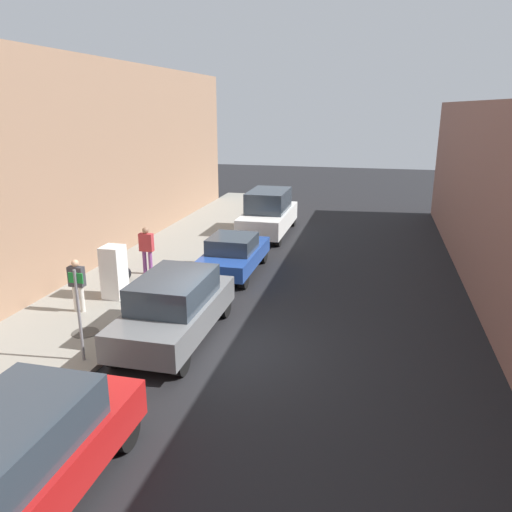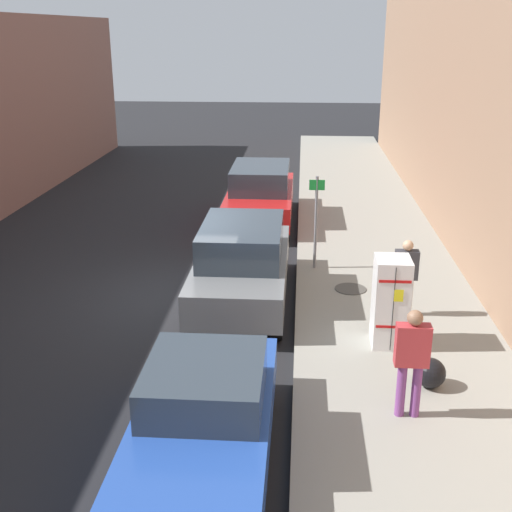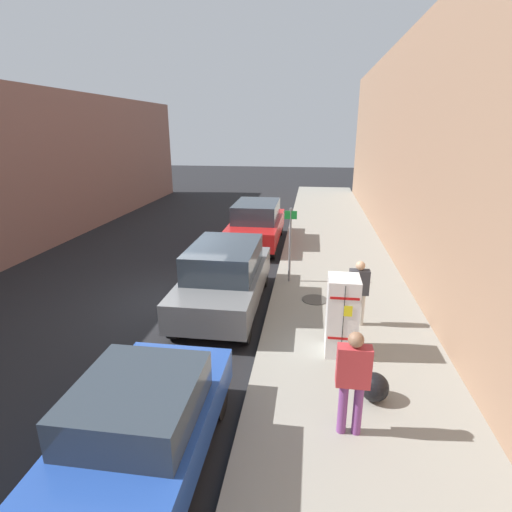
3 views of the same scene
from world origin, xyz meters
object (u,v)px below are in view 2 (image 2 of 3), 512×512
pedestrian_standing_near (406,273)px  parked_suv_gray (242,262)px  discarded_refrigerator (391,302)px  parked_hatchback_blue (204,417)px  pedestrian_walking_far (412,356)px  street_sign_post (316,217)px  parked_suv_red (260,193)px  trash_bag (430,373)px

pedestrian_standing_near → parked_suv_gray: size_ratio=0.34×
discarded_refrigerator → parked_hatchback_blue: discarded_refrigerator is taller
discarded_refrigerator → parked_suv_gray: 3.52m
pedestrian_walking_far → discarded_refrigerator: bearing=-143.6°
street_sign_post → parked_suv_red: size_ratio=0.48×
parked_hatchback_blue → trash_bag: bearing=-149.1°
parked_suv_gray → parked_hatchback_blue: parked_suv_gray is taller
discarded_refrigerator → parked_hatchback_blue: size_ratio=0.40×
street_sign_post → pedestrian_walking_far: bearing=101.7°
discarded_refrigerator → parked_hatchback_blue: 4.52m
discarded_refrigerator → pedestrian_standing_near: size_ratio=1.05×
discarded_refrigerator → parked_suv_red: discarded_refrigerator is taller
pedestrian_standing_near → parked_suv_red: parked_suv_red is taller
discarded_refrigerator → trash_bag: (-0.49, 1.48, -0.58)m
trash_bag → pedestrian_walking_far: bearing=60.1°
discarded_refrigerator → parked_hatchback_blue: (2.87, 3.49, -0.22)m
parked_suv_red → trash_bag: bearing=109.2°
pedestrian_standing_near → parked_hatchback_blue: size_ratio=0.38×
pedestrian_standing_near → pedestrian_walking_far: bearing=-150.8°
parked_suv_red → parked_suv_gray: size_ratio=1.03×
parked_suv_gray → parked_hatchback_blue: 5.54m
street_sign_post → parked_suv_red: (1.58, -4.24, -0.51)m
trash_bag → pedestrian_standing_near: pedestrian_standing_near is taller
parked_suv_gray → parked_hatchback_blue: bearing=90.0°
discarded_refrigerator → pedestrian_walking_far: bearing=90.0°
pedestrian_walking_far → parked_hatchback_blue: bearing=-31.5°
trash_bag → pedestrian_walking_far: 1.23m
discarded_refrigerator → pedestrian_walking_far: 2.33m
discarded_refrigerator → parked_suv_gray: (2.87, -2.04, -0.07)m
trash_bag → parked_suv_red: (3.35, -9.60, 0.52)m
trash_bag → parked_hatchback_blue: bearing=30.9°
parked_suv_red → parked_suv_gray: 6.08m
pedestrian_walking_far → pedestrian_standing_near: (-0.46, -3.62, -0.09)m
street_sign_post → parked_hatchback_blue: bearing=77.9°
street_sign_post → parked_hatchback_blue: (1.58, 7.37, -0.67)m
trash_bag → pedestrian_walking_far: (0.49, 0.85, 0.75)m
discarded_refrigerator → parked_suv_gray: size_ratio=0.36×
pedestrian_standing_near → parked_hatchback_blue: bearing=-178.4°
street_sign_post → trash_bag: street_sign_post is taller
pedestrian_standing_near → parked_suv_gray: (3.32, -0.75, -0.14)m
trash_bag → parked_suv_red: parked_suv_red is taller
trash_bag → pedestrian_walking_far: pedestrian_walking_far is taller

